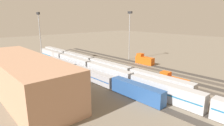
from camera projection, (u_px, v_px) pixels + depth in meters
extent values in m
plane|color=#756B5B|center=(124.00, 72.00, 81.06)|extent=(400.00, 400.00, 0.00)
cube|color=#3D3833|center=(149.00, 65.00, 92.53)|extent=(140.00, 2.80, 0.12)
cube|color=#4C443D|center=(142.00, 67.00, 89.25)|extent=(140.00, 2.80, 0.12)
cube|color=#3D3833|center=(136.00, 68.00, 85.97)|extent=(140.00, 2.80, 0.12)
cube|color=#4C443D|center=(128.00, 70.00, 82.69)|extent=(140.00, 2.80, 0.12)
cube|color=#4C443D|center=(120.00, 73.00, 79.41)|extent=(140.00, 2.80, 0.12)
cube|color=#3D3833|center=(112.00, 75.00, 76.13)|extent=(140.00, 2.80, 0.12)
cube|color=#3D3833|center=(102.00, 77.00, 72.85)|extent=(140.00, 2.80, 0.12)
cube|color=#3D3833|center=(92.00, 80.00, 69.57)|extent=(140.00, 2.80, 0.12)
cube|color=#B7BABF|center=(164.00, 91.00, 52.43)|extent=(23.00, 3.00, 5.00)
cube|color=#1E6B9E|center=(164.00, 91.00, 52.44)|extent=(22.40, 3.06, 0.36)
cube|color=#B7BABF|center=(108.00, 73.00, 69.78)|extent=(23.00, 3.00, 5.00)
cube|color=#1E6B9E|center=(108.00, 74.00, 69.82)|extent=(22.40, 3.06, 0.36)
cube|color=#B7BABF|center=(74.00, 62.00, 87.13)|extent=(23.00, 3.00, 5.00)
cube|color=#1E6B9E|center=(74.00, 63.00, 87.18)|extent=(22.40, 3.06, 0.36)
cube|color=#B7BABF|center=(52.00, 55.00, 104.47)|extent=(23.00, 3.00, 5.00)
cube|color=#1E6B9E|center=(52.00, 55.00, 104.51)|extent=(22.40, 3.06, 0.36)
cube|color=#D85914|center=(145.00, 60.00, 93.92)|extent=(10.00, 3.00, 3.60)
cube|color=#D85914|center=(140.00, 55.00, 95.48)|extent=(3.00, 2.70, 1.40)
cube|color=#285193|center=(137.00, 91.00, 53.55)|extent=(18.00, 3.00, 4.40)
cube|color=#A8AAB2|center=(92.00, 75.00, 69.17)|extent=(23.00, 3.00, 3.80)
cube|color=#285193|center=(92.00, 75.00, 69.18)|extent=(22.40, 3.06, 0.36)
cube|color=#A8AAB2|center=(61.00, 64.00, 86.52)|extent=(23.00, 3.00, 3.80)
cube|color=#285193|center=(61.00, 65.00, 86.65)|extent=(22.40, 3.06, 0.36)
cube|color=#B7BABF|center=(159.00, 83.00, 59.27)|extent=(23.00, 3.00, 5.00)
cube|color=#B7BABF|center=(109.00, 68.00, 76.62)|extent=(23.00, 3.00, 5.00)
cube|color=#B7BABF|center=(78.00, 59.00, 93.97)|extent=(23.00, 3.00, 5.00)
cube|color=#B7BABF|center=(56.00, 53.00, 111.32)|extent=(23.00, 3.00, 5.00)
cube|color=#D85914|center=(173.00, 83.00, 61.28)|extent=(10.00, 3.00, 3.60)
cube|color=#D85914|center=(166.00, 74.00, 62.84)|extent=(3.00, 2.70, 1.40)
cylinder|color=#9EA0A5|center=(129.00, 37.00, 102.39)|extent=(0.44, 0.44, 25.23)
cube|color=#262628|center=(130.00, 12.00, 99.28)|extent=(2.80, 0.70, 1.20)
cylinder|color=#9EA0A5|center=(40.00, 39.00, 94.25)|extent=(0.44, 0.44, 24.55)
cube|color=#262628|center=(38.00, 13.00, 91.21)|extent=(2.80, 0.70, 1.20)
cube|color=tan|center=(23.00, 76.00, 56.38)|extent=(50.85, 14.20, 11.47)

